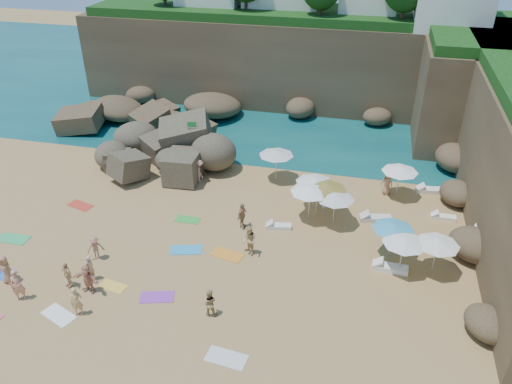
% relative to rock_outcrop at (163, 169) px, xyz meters
% --- Properties ---
extents(ground, '(120.00, 120.00, 0.00)m').
position_rel_rock_outcrop_xyz_m(ground, '(6.50, -7.97, 0.00)').
color(ground, tan).
rests_on(ground, ground).
extents(seawater, '(120.00, 120.00, 0.00)m').
position_rel_rock_outcrop_xyz_m(seawater, '(6.50, 22.03, 0.00)').
color(seawater, '#0C4751').
rests_on(seawater, ground).
extents(cliff_back, '(44.00, 8.00, 8.00)m').
position_rel_rock_outcrop_xyz_m(cliff_back, '(8.50, 17.03, 4.00)').
color(cliff_back, brown).
rests_on(cliff_back, ground).
extents(cliff_corner, '(10.00, 12.00, 8.00)m').
position_rel_rock_outcrop_xyz_m(cliff_corner, '(23.50, 12.03, 4.00)').
color(cliff_corner, brown).
rests_on(cliff_corner, ground).
extents(rock_promontory, '(12.00, 7.00, 2.00)m').
position_rel_rock_outcrop_xyz_m(rock_promontory, '(-4.50, 8.03, 0.00)').
color(rock_promontory, brown).
rests_on(rock_promontory, ground).
extents(marina_masts, '(3.10, 0.10, 6.00)m').
position_rel_rock_outcrop_xyz_m(marina_masts, '(-10.00, 22.03, 3.00)').
color(marina_masts, white).
rests_on(marina_masts, ground).
extents(rock_outcrop, '(9.37, 7.92, 3.24)m').
position_rel_rock_outcrop_xyz_m(rock_outcrop, '(0.00, 0.00, 0.00)').
color(rock_outcrop, brown).
rests_on(rock_outcrop, ground).
extents(flag_pole, '(0.73, 0.22, 3.76)m').
position_rel_rock_outcrop_xyz_m(flag_pole, '(2.01, 0.94, 2.40)').
color(flag_pole, silver).
rests_on(flag_pole, ground).
extents(parasol_0, '(2.49, 2.49, 2.35)m').
position_rel_rock_outcrop_xyz_m(parasol_0, '(8.69, 0.41, 2.16)').
color(parasol_0, silver).
rests_on(parasol_0, ground).
extents(parasol_1, '(2.41, 2.41, 2.28)m').
position_rel_rock_outcrop_xyz_m(parasol_1, '(11.82, -2.72, 2.09)').
color(parasol_1, silver).
rests_on(parasol_1, ground).
extents(parasol_2, '(2.35, 2.35, 2.22)m').
position_rel_rock_outcrop_xyz_m(parasol_2, '(13.36, -4.41, 2.04)').
color(parasol_2, silver).
rests_on(parasol_2, ground).
extents(parasol_3, '(2.36, 2.36, 2.23)m').
position_rel_rock_outcrop_xyz_m(parasol_3, '(12.16, -3.66, 2.05)').
color(parasol_3, silver).
rests_on(parasol_3, ground).
extents(parasol_4, '(2.01, 2.01, 1.90)m').
position_rel_rock_outcrop_xyz_m(parasol_4, '(22.38, -5.02, 1.75)').
color(parasol_4, silver).
rests_on(parasol_4, ground).
extents(parasol_5, '(2.49, 2.49, 2.35)m').
position_rel_rock_outcrop_xyz_m(parasol_5, '(11.75, -4.13, 2.16)').
color(parasol_5, silver).
rests_on(parasol_5, ground).
extents(parasol_6, '(2.50, 2.50, 2.37)m').
position_rel_rock_outcrop_xyz_m(parasol_6, '(12.71, -3.51, 2.17)').
color(parasol_6, silver).
rests_on(parasol_6, ground).
extents(parasol_7, '(2.44, 2.44, 2.30)m').
position_rel_rock_outcrop_xyz_m(parasol_7, '(17.22, 0.01, 2.11)').
color(parasol_7, silver).
rests_on(parasol_7, ground).
extents(parasol_8, '(2.35, 2.35, 2.23)m').
position_rel_rock_outcrop_xyz_m(parasol_8, '(17.38, -8.09, 2.04)').
color(parasol_8, silver).
rests_on(parasol_8, ground).
extents(parasol_10, '(2.34, 2.34, 2.21)m').
position_rel_rock_outcrop_xyz_m(parasol_10, '(16.81, -6.85, 2.03)').
color(parasol_10, silver).
rests_on(parasol_10, ground).
extents(parasol_11, '(2.33, 2.33, 2.21)m').
position_rel_rock_outcrop_xyz_m(parasol_11, '(19.12, -7.78, 2.03)').
color(parasol_11, silver).
rests_on(parasol_11, ground).
extents(lounger_0, '(2.08, 1.65, 0.32)m').
position_rel_rock_outcrop_xyz_m(lounger_0, '(13.26, -1.92, 0.16)').
color(lounger_0, silver).
rests_on(lounger_0, ground).
extents(lounger_1, '(2.08, 1.06, 0.31)m').
position_rel_rock_outcrop_xyz_m(lounger_1, '(15.94, -3.38, 0.15)').
color(lounger_1, silver).
rests_on(lounger_1, ground).
extents(lounger_2, '(2.01, 0.98, 0.30)m').
position_rel_rock_outcrop_xyz_m(lounger_2, '(19.53, 1.12, 0.15)').
color(lounger_2, white).
rests_on(lounger_2, ground).
extents(lounger_3, '(1.67, 0.83, 0.25)m').
position_rel_rock_outcrop_xyz_m(lounger_3, '(10.11, -5.65, 0.12)').
color(lounger_3, white).
rests_on(lounger_3, ground).
extents(lounger_4, '(1.56, 0.53, 0.24)m').
position_rel_rock_outcrop_xyz_m(lounger_4, '(20.17, -2.15, 0.12)').
color(lounger_4, white).
rests_on(lounger_4, ground).
extents(lounger_5, '(1.97, 0.74, 0.30)m').
position_rel_rock_outcrop_xyz_m(lounger_5, '(16.89, -8.18, 0.15)').
color(lounger_5, white).
rests_on(lounger_5, ground).
extents(towel_0, '(2.00, 1.33, 0.03)m').
position_rel_rock_outcrop_xyz_m(towel_0, '(-3.99, -13.37, 0.02)').
color(towel_0, blue).
rests_on(towel_0, ground).
extents(towel_3, '(1.93, 0.99, 0.03)m').
position_rel_rock_outcrop_xyz_m(towel_3, '(-5.25, -10.52, 0.02)').
color(towel_3, '#31AE62').
rests_on(towel_3, ground).
extents(towel_4, '(1.57, 0.98, 0.03)m').
position_rel_rock_outcrop_xyz_m(towel_4, '(2.62, -13.00, 0.01)').
color(towel_4, yellow).
rests_on(towel_4, ground).
extents(towel_5, '(1.97, 1.48, 0.03)m').
position_rel_rock_outcrop_xyz_m(towel_5, '(1.02, -15.57, 0.02)').
color(towel_5, white).
rests_on(towel_5, ground).
extents(towel_6, '(1.92, 1.33, 0.03)m').
position_rel_rock_outcrop_xyz_m(towel_6, '(5.23, -13.23, 0.02)').
color(towel_6, purple).
rests_on(towel_6, ground).
extents(towel_7, '(1.88, 1.30, 0.03)m').
position_rel_rock_outcrop_xyz_m(towel_7, '(-3.29, -6.18, 0.02)').
color(towel_7, red).
rests_on(towel_7, ground).
extents(towel_8, '(2.03, 1.39, 0.03)m').
position_rel_rock_outcrop_xyz_m(towel_8, '(5.29, -9.11, 0.02)').
color(towel_8, '#279DD5').
rests_on(towel_8, ground).
extents(towel_10, '(1.97, 1.27, 0.03)m').
position_rel_rock_outcrop_xyz_m(towel_10, '(7.77, -8.99, 0.02)').
color(towel_10, orange).
rests_on(towel_10, ground).
extents(towel_11, '(1.57, 0.79, 0.03)m').
position_rel_rock_outcrop_xyz_m(towel_11, '(4.27, -6.11, 0.01)').
color(towel_11, green).
rests_on(towel_11, ground).
extents(towel_13, '(1.93, 1.11, 0.03)m').
position_rel_rock_outcrop_xyz_m(towel_13, '(9.83, -16.18, 0.02)').
color(towel_13, silver).
rests_on(towel_13, ground).
extents(person_stand_0, '(0.80, 0.71, 1.84)m').
position_rel_rock_outcrop_xyz_m(person_stand_0, '(-1.47, -14.97, 0.92)').
color(person_stand_0, tan).
rests_on(person_stand_0, ground).
extents(person_stand_1, '(0.84, 0.71, 1.51)m').
position_rel_rock_outcrop_xyz_m(person_stand_1, '(8.27, -13.74, 0.76)').
color(person_stand_1, tan).
rests_on(person_stand_1, ground).
extents(person_stand_2, '(1.05, 1.18, 1.74)m').
position_rel_rock_outcrop_xyz_m(person_stand_2, '(3.42, -1.22, 0.87)').
color(person_stand_2, tan).
rests_on(person_stand_2, ground).
extents(person_stand_3, '(0.66, 1.07, 1.70)m').
position_rel_rock_outcrop_xyz_m(person_stand_3, '(7.88, -6.06, 0.85)').
color(person_stand_3, '#A88554').
rests_on(person_stand_3, ground).
extents(person_stand_4, '(0.95, 0.77, 1.71)m').
position_rel_rock_outcrop_xyz_m(person_stand_4, '(16.53, 0.18, 0.85)').
color(person_stand_4, tan).
rests_on(person_stand_4, ground).
extents(person_stand_5, '(1.64, 1.14, 1.73)m').
position_rel_rock_outcrop_xyz_m(person_stand_5, '(1.53, 2.50, 0.86)').
color(person_stand_5, tan).
rests_on(person_stand_5, ground).
extents(person_stand_6, '(0.54, 0.66, 1.56)m').
position_rel_rock_outcrop_xyz_m(person_stand_6, '(1.24, -12.76, 0.78)').
color(person_stand_6, tan).
rests_on(person_stand_6, ground).
extents(person_lie_0, '(1.57, 1.72, 0.39)m').
position_rel_rock_outcrop_xyz_m(person_lie_0, '(0.64, -11.05, 0.19)').
color(person_lie_0, '#AD7456').
rests_on(person_lie_0, ground).
extents(person_lie_1, '(1.48, 1.75, 0.37)m').
position_rel_rock_outcrop_xyz_m(person_lie_1, '(0.37, -13.50, 0.18)').
color(person_lie_1, '#ECBF86').
rests_on(person_lie_1, ground).
extents(person_lie_2, '(0.89, 1.69, 0.44)m').
position_rel_rock_outcrop_xyz_m(person_lie_2, '(-2.94, -13.97, 0.22)').
color(person_lie_2, '#A27151').
rests_on(person_lie_2, ground).
extents(person_lie_3, '(1.70, 1.81, 0.44)m').
position_rel_rock_outcrop_xyz_m(person_lie_3, '(1.64, -13.63, 0.22)').
color(person_lie_3, tan).
rests_on(person_lie_3, ground).
extents(person_lie_4, '(1.14, 1.72, 0.39)m').
position_rel_rock_outcrop_xyz_m(person_lie_4, '(1.99, -15.27, 0.19)').
color(person_lie_4, tan).
rests_on(person_lie_4, ground).
extents(person_lie_5, '(1.86, 1.98, 0.69)m').
position_rel_rock_outcrop_xyz_m(person_lie_5, '(8.98, -8.62, 0.35)').
color(person_lie_5, tan).
rests_on(person_lie_5, ground).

